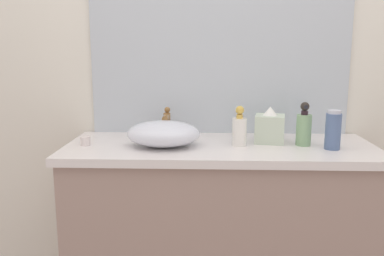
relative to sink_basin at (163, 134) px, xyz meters
The scene contains 10 objects.
bathroom_wall_rear 0.54m from the sink_basin, 58.02° to the left, with size 6.00×0.06×2.60m, color silver.
vanity_counter 0.56m from the sink_basin, ahead, with size 1.40×0.54×0.89m.
wall_mirror_panel 0.68m from the sink_basin, 50.40° to the left, with size 1.30×0.01×1.20m, color #B2BCC6.
sink_basin is the anchor object (origin of this frame).
faucet 0.15m from the sink_basin, 90.00° to the left, with size 0.03×0.13×0.15m.
soap_dispenser 0.34m from the sink_basin, ahead, with size 0.07×0.07×0.18m.
lotion_bottle 0.74m from the sink_basin, ahead, with size 0.07×0.07×0.17m.
perfume_bottle 0.63m from the sink_basin, ahead, with size 0.07×0.07×0.20m.
tissue_box 0.49m from the sink_basin, 11.24° to the left, with size 0.15×0.15×0.17m.
candle_jar 0.36m from the sink_basin, behind, with size 0.04×0.04×0.04m, color silver.
Camera 1 is at (-0.02, -1.41, 1.32)m, focal length 38.55 mm.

